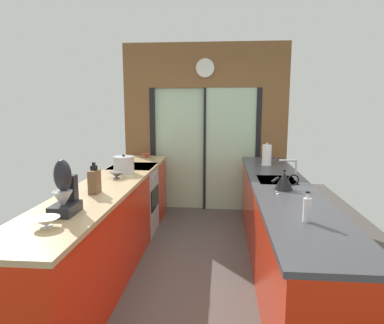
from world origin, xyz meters
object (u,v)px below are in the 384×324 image
Objects in this scene: stock_pot at (124,165)px; paper_towel_roll at (267,155)px; oven_range at (134,199)px; mixing_bowl_mid at (117,175)px; mixing_bowl_near at (46,222)px; knife_block at (94,182)px; kettle at (284,181)px; mixing_bowl_far at (146,155)px; soap_bottle at (307,209)px; stand_mixer at (65,193)px.

paper_towel_roll reaches higher than stock_pot.
oven_range is 5.51× the size of mixing_bowl_mid.
knife_block is (0.00, 0.90, 0.08)m from mixing_bowl_near.
kettle is at bearing -89.92° from paper_towel_roll.
mixing_bowl_mid is 0.57× the size of knife_block.
soap_bottle is (1.78, -2.81, 0.06)m from mixing_bowl_far.
knife_block is at bearing -170.43° from kettle.
oven_range is at bearing -173.14° from paper_towel_roll.
mixing_bowl_far is at bearing 90.00° from stand_mixer.
knife_block is 0.96m from stock_pot.
stand_mixer is (0.00, -2.80, 0.13)m from mixing_bowl_far.
paper_towel_roll is at bearing 90.00° from soap_bottle.
stand_mixer reaches higher than kettle.
paper_towel_roll is (1.78, 2.57, 0.10)m from mixing_bowl_near.
kettle is 0.86× the size of paper_towel_roll.
mixing_bowl_far is 2.59m from kettle.
mixing_bowl_mid reaches higher than oven_range.
paper_towel_roll is (1.78, 2.28, -0.02)m from stand_mixer.
mixing_bowl_mid is 1.82m from kettle.
mixing_bowl_mid is 1.15× the size of mixing_bowl_far.
soap_bottle reaches higher than mixing_bowl_mid.
mixing_bowl_mid is at bearing -150.75° from paper_towel_roll.
mixing_bowl_near is 0.60× the size of paper_towel_roll.
knife_block is at bearing 90.00° from stand_mixer.
kettle is 1.37m from paper_towel_roll.
oven_range is at bearing 91.35° from mixing_bowl_mid.
kettle is at bearing 34.05° from mixing_bowl_near.
soap_bottle reaches higher than kettle.
kettle is at bearing 27.07° from stand_mixer.
paper_towel_roll is at bearing 51.96° from stand_mixer.
soap_bottle is at bearing -57.68° from mixing_bowl_far.
knife_block reaches higher than mixing_bowl_mid.
mixing_bowl_far is at bearing 90.00° from knife_block.
stock_pot is (-0.00, 0.96, -0.01)m from knife_block.
knife_block is 1.10× the size of kettle.
paper_towel_roll reaches higher than soap_bottle.
stock_pot is (0.02, -0.49, 0.57)m from oven_range.
stand_mixer is 1.57m from stock_pot.
knife_block is at bearing -136.91° from paper_towel_roll.
oven_range is 0.93m from mixing_bowl_mid.
kettle is (1.78, -1.88, 0.06)m from mixing_bowl_far.
knife_block is at bearing -90.00° from mixing_bowl_far.
oven_range is 2.99× the size of paper_towel_roll.
mixing_bowl_near reaches higher than mixing_bowl_far.
kettle is at bearing -32.53° from oven_range.
mixing_bowl_mid is 2.04m from paper_towel_roll.
mixing_bowl_mid is (0.02, -0.78, 0.50)m from oven_range.
mixing_bowl_near is 1.87m from stock_pot.
paper_towel_roll is at bearing 21.52° from stock_pot.
paper_towel_roll is (1.80, 0.22, 0.60)m from oven_range.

